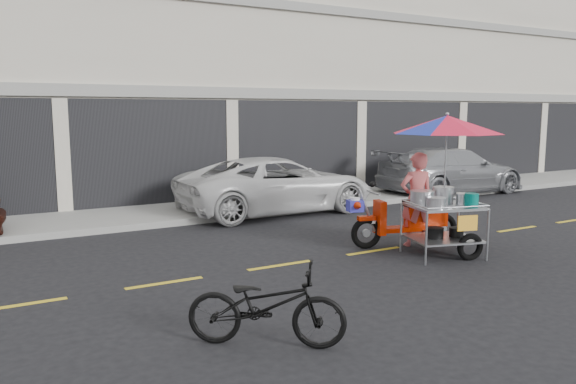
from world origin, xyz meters
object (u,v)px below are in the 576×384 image
near_bicycle (266,305)px  white_pickup (277,185)px  food_vendor_rig (434,165)px  silver_pickup (451,171)px

near_bicycle → white_pickup: bearing=7.2°
food_vendor_rig → silver_pickup: bearing=57.2°
white_pickup → food_vendor_rig: food_vendor_rig is taller
near_bicycle → food_vendor_rig: size_ratio=0.69×
silver_pickup → white_pickup: bearing=91.9°
near_bicycle → food_vendor_rig: food_vendor_rig is taller
food_vendor_rig → near_bicycle: bearing=-138.6°
white_pickup → food_vendor_rig: (0.55, -5.02, 0.90)m
silver_pickup → food_vendor_rig: bearing=132.2°
white_pickup → near_bicycle: 8.36m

